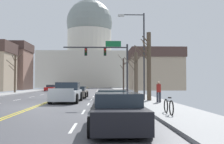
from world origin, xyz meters
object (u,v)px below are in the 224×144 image
Objects in this scene: signal_gantry at (109,56)px; sedan_oncoming_01 at (51,88)px; pickup_truck_near_01 at (67,93)px; sedan_oncoming_00 at (62,89)px; bicycle_parked at (169,107)px; pedestrian_00 at (159,91)px; street_lamp_right at (140,48)px; sedan_near_02 at (112,100)px; sedan_near_00 at (78,92)px; sedan_near_03 at (117,112)px.

signal_gantry is 1.75× the size of sedan_oncoming_01.
sedan_oncoming_01 is at bearing 103.41° from pickup_truck_near_01.
sedan_oncoming_00 is 2.66× the size of bicycle_parked.
pedestrian_00 is (3.48, -12.20, -3.80)m from signal_gantry.
street_lamp_right is at bearing 108.25° from pedestrian_00.
street_lamp_right is 8.25m from sedan_near_02.
sedan_near_02 is at bearing -90.84° from signal_gantry.
signal_gantry is at bearing 105.18° from street_lamp_right.
sedan_near_02 is 4.45m from bicycle_parked.
pedestrian_00 is at bearing -18.15° from pickup_truck_near_01.
signal_gantry is 4.94× the size of pedestrian_00.
pickup_truck_near_01 is (-0.39, -6.28, 0.16)m from sedan_near_00.
pedestrian_00 reaches higher than sedan_near_00.
bicycle_parked is at bearing -98.49° from pedestrian_00.
street_lamp_right is 7.46m from pickup_truck_near_01.
street_lamp_right is 11.03m from bicycle_parked.
sedan_near_02 is 0.98× the size of sedan_near_03.
pickup_truck_near_01 is (-3.80, -9.82, -4.08)m from signal_gantry.
sedan_oncoming_01 is at bearing 106.67° from sedan_near_02.
pedestrian_00 is at bearing 44.85° from sedan_near_02.
street_lamp_right reaches higher than sedan_oncoming_00.
signal_gantry is at bearing -60.56° from sedan_oncoming_01.
sedan_oncoming_00 reaches higher than bicycle_parked.
signal_gantry reaches higher than sedan_oncoming_00.
signal_gantry is at bearing -53.34° from sedan_oncoming_00.
sedan_oncoming_00 reaches higher than sedan_near_00.
signal_gantry is 1.68× the size of sedan_oncoming_00.
sedan_near_03 reaches higher than sedan_near_02.
pedestrian_00 reaches higher than sedan_near_02.
bicycle_parked is (2.63, -3.59, -0.09)m from sedan_near_02.
street_lamp_right is 1.38× the size of pickup_truck_near_01.
street_lamp_right is 31.32m from sedan_oncoming_01.
pickup_truck_near_01 is at bearing 105.19° from sedan_near_03.
sedan_oncoming_00 is 30.75m from bicycle_parked.
sedan_oncoming_01 is at bearing 115.06° from street_lamp_right.
pedestrian_00 is (3.71, 3.69, 0.45)m from sedan_near_02.
sedan_oncoming_01 is (-10.40, 34.74, -0.02)m from sedan_near_02.
signal_gantry reaches higher than pedestrian_00.
sedan_near_03 reaches higher than sedan_near_00.
pickup_truck_near_01 reaches higher than sedan_oncoming_00.
bicycle_parked is (-0.12, -10.20, -4.19)m from street_lamp_right.
signal_gantry is at bearing 97.01° from bicycle_parked.
signal_gantry is 1.74× the size of sedan_near_02.
signal_gantry is 4.47× the size of bicycle_parked.
sedan_near_02 reaches higher than bicycle_parked.
pedestrian_00 is (7.28, -2.39, 0.29)m from pickup_truck_near_01.
sedan_near_00 is at bearing 135.90° from street_lamp_right.
pedestrian_00 reaches higher than bicycle_parked.
bicycle_parked is (9.62, -29.20, -0.12)m from sedan_oncoming_00.
bicycle_parked is (5.80, -15.95, -0.09)m from sedan_near_00.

